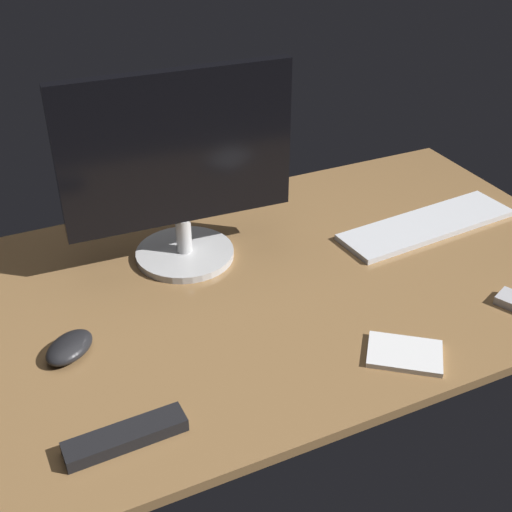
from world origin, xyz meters
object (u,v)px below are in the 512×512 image
object	(u,v)px
tv_remote	(126,436)
notepad	(405,354)
monitor	(179,166)
keyboard	(427,225)
computer_mouse	(69,347)

from	to	relation	value
tv_remote	notepad	xyz separation A→B (cm)	(50.60, -1.62, -0.65)
monitor	keyboard	world-z (taller)	monitor
monitor	computer_mouse	world-z (taller)	monitor
monitor	notepad	xyz separation A→B (cm)	(24.41, -47.76, -21.29)
notepad	computer_mouse	bearing A→B (deg)	154.60
keyboard	notepad	bearing A→B (deg)	-136.55
computer_mouse	keyboard	bearing A→B (deg)	-33.42
computer_mouse	notepad	world-z (taller)	computer_mouse
notepad	keyboard	bearing A→B (deg)	48.11
computer_mouse	notepad	xyz separation A→B (cm)	(54.15, -25.71, -1.08)
computer_mouse	tv_remote	xyz separation A→B (cm)	(3.55, -24.08, -0.43)
computer_mouse	notepad	bearing A→B (deg)	-65.42
keyboard	computer_mouse	world-z (taller)	computer_mouse
tv_remote	notepad	size ratio (longest dim) A/B	1.44
notepad	tv_remote	bearing A→B (deg)	178.16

